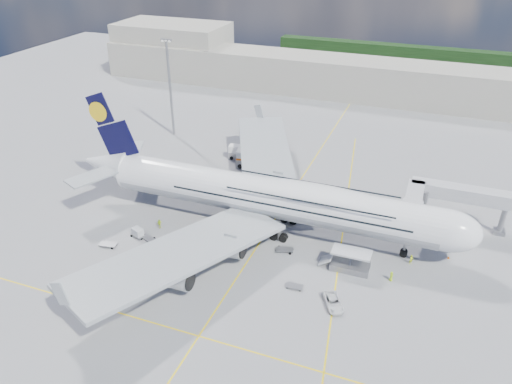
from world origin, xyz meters
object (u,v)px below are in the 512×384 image
(dolly_row_a, at_px, (138,232))
(service_van, at_px, (333,302))
(dolly_back, at_px, (108,244))
(catering_truck_inner, at_px, (250,160))
(cone_wing_left_outer, at_px, (255,164))
(cone_wing_right_inner, at_px, (168,252))
(dolly_row_b, at_px, (148,238))
(crew_nose, at_px, (411,259))
(baggage_tug, at_px, (216,245))
(cone_nose, at_px, (449,257))
(dolly_nose_near, at_px, (284,250))
(crew_van, at_px, (391,276))
(dolly_row_c, at_px, (133,272))
(crew_wing, at_px, (159,224))
(airliner, at_px, (271,197))
(cone_wing_left_inner, at_px, (268,208))
(jet_bridge, at_px, (442,198))
(cone_wing_right_outer, at_px, (131,276))
(cargo_loader, at_px, (349,263))
(light_mast, at_px, (170,87))
(catering_truck_outer, at_px, (240,153))
(cone_tail, at_px, (159,185))
(crew_loader, at_px, (342,250))
(dolly_nose_far, at_px, (294,286))

(dolly_row_a, distance_m, service_van, 38.66)
(dolly_back, distance_m, catering_truck_inner, 41.19)
(dolly_row_a, height_order, cone_wing_left_outer, dolly_row_a)
(cone_wing_right_inner, bearing_deg, dolly_row_b, 155.76)
(crew_nose, bearing_deg, baggage_tug, 145.63)
(dolly_back, relative_size, cone_nose, 6.49)
(dolly_nose_near, xyz_separation_m, crew_van, (18.79, -1.59, 0.52))
(dolly_row_c, height_order, crew_wing, crew_wing)
(airliner, xyz_separation_m, cone_wing_left_inner, (-2.85, 6.48, -6.62))
(jet_bridge, distance_m, cone_wing_right_outer, 57.23)
(airliner, bearing_deg, dolly_row_b, -149.94)
(dolly_row_a, xyz_separation_m, crew_nose, (48.30, 9.47, -0.05))
(dolly_row_a, bearing_deg, airliner, 48.52)
(baggage_tug, xyz_separation_m, cone_wing_right_inner, (-7.39, -4.31, -0.58))
(dolly_nose_near, relative_size, crew_nose, 1.89)
(cargo_loader, relative_size, crew_van, 4.91)
(service_van, relative_size, cone_wing_left_inner, 9.84)
(jet_bridge, relative_size, cone_wing_left_outer, 36.54)
(dolly_row_c, relative_size, crew_van, 1.80)
(light_mast, bearing_deg, catering_truck_outer, -19.79)
(cone_wing_right_inner, height_order, cone_wing_right_outer, cone_wing_right_outer)
(cone_wing_left_inner, bearing_deg, baggage_tug, -103.86)
(dolly_row_c, bearing_deg, dolly_back, 163.02)
(jet_bridge, xyz_separation_m, dolly_row_a, (-51.67, -22.32, -5.90))
(dolly_row_c, xyz_separation_m, crew_wing, (-3.58, 14.59, -0.04))
(catering_truck_outer, bearing_deg, catering_truck_inner, -47.62)
(dolly_nose_near, relative_size, service_van, 0.67)
(baggage_tug, relative_size, crew_nose, 1.79)
(dolly_row_a, xyz_separation_m, cone_tail, (-6.45, 18.50, -0.66))
(cone_wing_left_inner, relative_size, cone_wing_left_outer, 1.00)
(crew_loader, height_order, cone_nose, crew_loader)
(light_mast, bearing_deg, cone_wing_left_inner, -37.32)
(dolly_back, height_order, cone_wing_left_outer, cone_wing_left_outer)
(service_van, bearing_deg, airliner, 104.13)
(dolly_row_a, distance_m, baggage_tug, 15.35)
(service_van, bearing_deg, crew_nose, 27.04)
(baggage_tug, xyz_separation_m, crew_van, (30.46, 2.11, 0.06))
(catering_truck_outer, bearing_deg, cone_wing_left_outer, -30.34)
(dolly_back, height_order, catering_truck_outer, catering_truck_outer)
(cargo_loader, relative_size, baggage_tug, 2.63)
(jet_bridge, xyz_separation_m, dolly_row_c, (-45.84, -32.87, -5.89))
(dolly_nose_far, relative_size, catering_truck_outer, 0.47)
(crew_van, bearing_deg, cargo_loader, 63.82)
(dolly_row_b, distance_m, crew_nose, 47.12)
(baggage_tug, bearing_deg, cone_wing_left_inner, 97.49)
(cone_wing_right_inner, bearing_deg, crew_loader, 20.66)
(dolly_row_c, xyz_separation_m, crew_nose, (42.47, 20.03, -0.05))
(cone_wing_right_outer, bearing_deg, dolly_nose_far, 15.08)
(light_mast, xyz_separation_m, crew_van, (63.85, -42.69, -12.34))
(jet_bridge, distance_m, cone_tail, 58.62)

